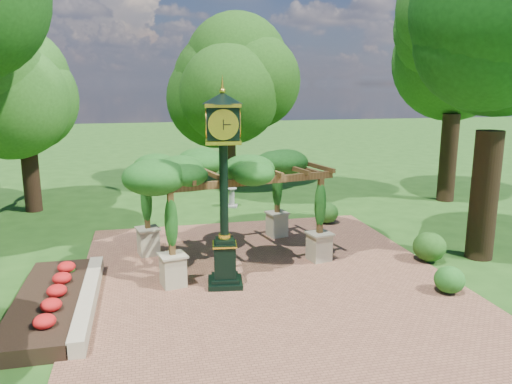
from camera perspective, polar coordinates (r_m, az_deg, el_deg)
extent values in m
plane|color=#1E4714|center=(12.88, 2.50, -11.96)|extent=(120.00, 120.00, 0.00)
cube|color=brown|center=(13.76, 1.40, -10.22)|extent=(10.00, 12.00, 0.04)
cube|color=#C6B793|center=(12.95, -18.59, -11.51)|extent=(0.35, 5.00, 0.40)
cube|color=red|center=(13.09, -22.58, -11.66)|extent=(1.50, 5.00, 0.36)
cube|color=black|center=(13.52, -3.55, -10.25)|extent=(1.01, 1.01, 0.14)
cube|color=black|center=(13.30, -3.58, -7.83)|extent=(0.63, 0.63, 1.01)
cube|color=yellow|center=(13.15, -3.61, -5.99)|extent=(0.71, 0.71, 0.05)
cylinder|color=black|center=(12.77, -3.70, 0.26)|extent=(0.25, 0.25, 2.59)
cube|color=black|center=(12.53, -3.81, 7.83)|extent=(0.88, 0.88, 0.79)
cylinder|color=white|center=(12.13, -3.75, 7.69)|extent=(0.67, 0.12, 0.68)
cone|color=black|center=(12.50, -3.85, 10.66)|extent=(1.14, 1.14, 0.28)
sphere|color=yellow|center=(12.49, -3.86, 11.44)|extent=(0.16, 0.16, 0.16)
cube|color=tan|center=(13.51, -9.46, -8.86)|extent=(0.71, 0.71, 0.82)
cube|color=brown|center=(13.10, -9.66, -3.56)|extent=(0.17, 0.17, 1.68)
cube|color=tan|center=(15.29, 7.22, -6.25)|extent=(0.71, 0.71, 0.82)
cube|color=brown|center=(14.93, 7.36, -1.53)|extent=(0.17, 0.17, 1.68)
cube|color=tan|center=(16.01, -12.21, -5.59)|extent=(0.71, 0.71, 0.82)
cube|color=brown|center=(15.67, -12.42, -1.07)|extent=(0.17, 0.17, 1.68)
cube|color=tan|center=(17.54, 2.41, -3.73)|extent=(0.71, 0.71, 0.82)
cube|color=brown|center=(17.23, 2.45, 0.41)|extent=(0.17, 0.17, 1.68)
cube|color=brown|center=(13.66, -0.59, 1.20)|extent=(5.17, 1.29, 0.20)
cube|color=brown|center=(16.14, -4.69, 2.88)|extent=(5.17, 1.29, 0.20)
ellipsoid|color=#194E16|center=(14.84, -2.82, 3.04)|extent=(5.87, 4.36, 0.91)
cube|color=gray|center=(21.88, -2.78, -1.60)|extent=(0.59, 0.59, 0.09)
cylinder|color=gray|center=(21.79, -2.79, -0.62)|extent=(0.30, 0.30, 0.77)
cylinder|color=gray|center=(21.71, -2.80, 0.40)|extent=(0.56, 0.56, 0.04)
ellipsoid|color=#1F5C1A|center=(13.84, 21.24, -9.32)|extent=(1.00, 1.00, 0.69)
ellipsoid|color=#204C15|center=(15.98, 19.20, -5.92)|extent=(1.28, 1.28, 0.88)
ellipsoid|color=#2C6A1E|center=(19.32, 8.07, -2.36)|extent=(0.96, 0.96, 0.81)
cylinder|color=black|center=(22.90, -24.31, 1.62)|extent=(0.68, 0.68, 2.96)
ellipsoid|color=#275A19|center=(22.58, -25.17, 11.18)|extent=(4.67, 4.67, 4.68)
cylinder|color=#382416|center=(25.96, -3.13, 4.11)|extent=(0.73, 0.73, 3.22)
ellipsoid|color=#1B4210|center=(25.70, -3.24, 13.31)|extent=(4.97, 4.97, 5.08)
cylinder|color=#2F1E12|center=(24.34, 21.11, 3.65)|extent=(0.77, 0.77, 3.97)
ellipsoid|color=#225418|center=(24.18, 22.07, 15.71)|extent=(5.72, 5.72, 6.26)
cylinder|color=black|center=(16.59, 24.63, -0.38)|extent=(0.81, 0.81, 3.94)
ellipsoid|color=#103F0F|center=(16.35, 26.28, 17.25)|extent=(4.46, 4.46, 6.22)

